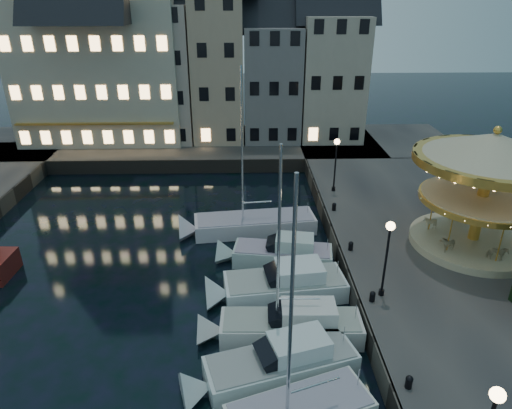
{
  "coord_description": "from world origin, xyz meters",
  "views": [
    {
      "loc": [
        0.31,
        -17.96,
        15.28
      ],
      "look_at": [
        1.0,
        8.0,
        3.2
      ],
      "focal_mm": 32.0,
      "sensor_mm": 36.0,
      "label": 1
    }
  ],
  "objects_px": {
    "streetlamp_c": "(336,157)",
    "carousel": "(489,170)",
    "streetlamp_b": "(387,249)",
    "bollard_b": "(372,296)",
    "bollard_c": "(351,245)",
    "motorboat_e": "(276,254)",
    "motorboat_d": "(277,286)",
    "motorboat_f": "(247,225)",
    "bollard_d": "(334,206)",
    "motorboat_b": "(272,367)",
    "motorboat_c": "(282,327)",
    "bollard_a": "(409,381)"
  },
  "relations": [
    {
      "from": "streetlamp_c",
      "to": "carousel",
      "type": "bearing_deg",
      "value": -51.0
    },
    {
      "from": "streetlamp_b",
      "to": "bollard_b",
      "type": "distance_m",
      "value": 2.54
    },
    {
      "from": "bollard_c",
      "to": "motorboat_e",
      "type": "distance_m",
      "value": 4.58
    },
    {
      "from": "streetlamp_b",
      "to": "motorboat_d",
      "type": "height_order",
      "value": "streetlamp_b"
    },
    {
      "from": "streetlamp_c",
      "to": "bollard_b",
      "type": "distance_m",
      "value": 14.22
    },
    {
      "from": "bollard_b",
      "to": "motorboat_f",
      "type": "xyz_separation_m",
      "value": [
        -6.19,
        9.86,
        -1.07
      ]
    },
    {
      "from": "streetlamp_c",
      "to": "bollard_d",
      "type": "distance_m",
      "value": 4.29
    },
    {
      "from": "bollard_d",
      "to": "motorboat_f",
      "type": "height_order",
      "value": "motorboat_f"
    },
    {
      "from": "motorboat_b",
      "to": "carousel",
      "type": "xyz_separation_m",
      "value": [
        12.75,
        9.06,
        5.55
      ]
    },
    {
      "from": "bollard_b",
      "to": "bollard_d",
      "type": "bearing_deg",
      "value": 90.0
    },
    {
      "from": "motorboat_c",
      "to": "motorboat_f",
      "type": "distance_m",
      "value": 11.06
    },
    {
      "from": "bollard_c",
      "to": "bollard_d",
      "type": "relative_size",
      "value": 1.0
    },
    {
      "from": "streetlamp_b",
      "to": "bollard_c",
      "type": "relative_size",
      "value": 7.32
    },
    {
      "from": "streetlamp_b",
      "to": "bollard_a",
      "type": "relative_size",
      "value": 7.32
    },
    {
      "from": "bollard_c",
      "to": "carousel",
      "type": "xyz_separation_m",
      "value": [
        7.55,
        0.41,
        4.59
      ]
    },
    {
      "from": "bollard_c",
      "to": "motorboat_c",
      "type": "bearing_deg",
      "value": -126.87
    },
    {
      "from": "bollard_a",
      "to": "bollard_d",
      "type": "relative_size",
      "value": 1.0
    },
    {
      "from": "streetlamp_c",
      "to": "bollard_c",
      "type": "relative_size",
      "value": 7.32
    },
    {
      "from": "streetlamp_b",
      "to": "bollard_b",
      "type": "xyz_separation_m",
      "value": [
        -0.6,
        -0.5,
        -2.41
      ]
    },
    {
      "from": "bollard_a",
      "to": "bollard_c",
      "type": "relative_size",
      "value": 1.0
    },
    {
      "from": "streetlamp_b",
      "to": "bollard_a",
      "type": "height_order",
      "value": "streetlamp_b"
    },
    {
      "from": "streetlamp_c",
      "to": "bollard_b",
      "type": "relative_size",
      "value": 7.32
    },
    {
      "from": "motorboat_e",
      "to": "carousel",
      "type": "distance_m",
      "value": 13.21
    },
    {
      "from": "motorboat_b",
      "to": "motorboat_e",
      "type": "xyz_separation_m",
      "value": [
        0.76,
        9.32,
        -0.0
      ]
    },
    {
      "from": "bollard_a",
      "to": "motorboat_c",
      "type": "distance_m",
      "value": 6.42
    },
    {
      "from": "motorboat_e",
      "to": "motorboat_f",
      "type": "xyz_separation_m",
      "value": [
        -1.76,
        4.19,
        -0.11
      ]
    },
    {
      "from": "bollard_b",
      "to": "motorboat_e",
      "type": "height_order",
      "value": "motorboat_e"
    },
    {
      "from": "streetlamp_c",
      "to": "carousel",
      "type": "xyz_separation_m",
      "value": [
        6.95,
        -8.59,
        2.17
      ]
    },
    {
      "from": "carousel",
      "to": "streetlamp_b",
      "type": "bearing_deg",
      "value": -144.76
    },
    {
      "from": "motorboat_b",
      "to": "carousel",
      "type": "distance_m",
      "value": 16.6
    },
    {
      "from": "bollard_a",
      "to": "motorboat_c",
      "type": "height_order",
      "value": "motorboat_c"
    },
    {
      "from": "bollard_b",
      "to": "bollard_c",
      "type": "distance_m",
      "value": 5.0
    },
    {
      "from": "motorboat_d",
      "to": "motorboat_e",
      "type": "distance_m",
      "value": 3.36
    },
    {
      "from": "streetlamp_c",
      "to": "motorboat_d",
      "type": "distance_m",
      "value": 13.22
    },
    {
      "from": "bollard_c",
      "to": "motorboat_f",
      "type": "distance_m",
      "value": 7.95
    },
    {
      "from": "bollard_d",
      "to": "streetlamp_c",
      "type": "bearing_deg",
      "value": 80.27
    },
    {
      "from": "bollard_b",
      "to": "bollard_c",
      "type": "height_order",
      "value": "same"
    },
    {
      "from": "bollard_d",
      "to": "motorboat_c",
      "type": "relative_size",
      "value": 0.05
    },
    {
      "from": "bollard_b",
      "to": "motorboat_d",
      "type": "height_order",
      "value": "motorboat_d"
    },
    {
      "from": "motorboat_e",
      "to": "carousel",
      "type": "height_order",
      "value": "carousel"
    },
    {
      "from": "streetlamp_b",
      "to": "motorboat_c",
      "type": "relative_size",
      "value": 0.4
    },
    {
      "from": "motorboat_b",
      "to": "streetlamp_c",
      "type": "bearing_deg",
      "value": 71.82
    },
    {
      "from": "streetlamp_b",
      "to": "bollard_b",
      "type": "bearing_deg",
      "value": -140.19
    },
    {
      "from": "streetlamp_b",
      "to": "bollard_c",
      "type": "xyz_separation_m",
      "value": [
        -0.6,
        4.5,
        -2.41
      ]
    },
    {
      "from": "bollard_c",
      "to": "motorboat_c",
      "type": "relative_size",
      "value": 0.05
    },
    {
      "from": "bollard_d",
      "to": "motorboat_f",
      "type": "bearing_deg",
      "value": -174.13
    },
    {
      "from": "carousel",
      "to": "streetlamp_c",
      "type": "bearing_deg",
      "value": 129.0
    },
    {
      "from": "bollard_d",
      "to": "motorboat_e",
      "type": "height_order",
      "value": "motorboat_e"
    },
    {
      "from": "streetlamp_c",
      "to": "motorboat_c",
      "type": "relative_size",
      "value": 0.4
    },
    {
      "from": "streetlamp_c",
      "to": "motorboat_e",
      "type": "relative_size",
      "value": 0.59
    }
  ]
}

